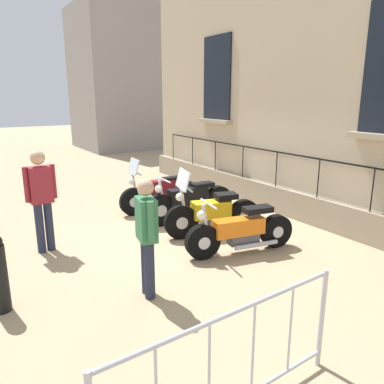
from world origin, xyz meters
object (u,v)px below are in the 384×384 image
(motorcycle_yellow, at_px, (212,214))
(motorcycle_orange, at_px, (240,232))
(motorcycle_maroon, at_px, (160,193))
(crowd_barrier, at_px, (232,362))
(pedestrian_walking, at_px, (147,232))
(pedestrian_standing, at_px, (41,195))
(motorcycle_black, at_px, (190,202))

(motorcycle_yellow, bearing_deg, motorcycle_orange, 84.76)
(motorcycle_maroon, height_order, crowd_barrier, motorcycle_maroon)
(motorcycle_orange, height_order, pedestrian_walking, pedestrian_walking)
(motorcycle_yellow, xyz_separation_m, pedestrian_walking, (2.07, 1.39, 0.48))
(motorcycle_maroon, distance_m, pedestrian_standing, 3.04)
(crowd_barrier, height_order, pedestrian_standing, pedestrian_standing)
(motorcycle_maroon, bearing_deg, pedestrian_standing, 19.76)
(motorcycle_black, distance_m, pedestrian_walking, 3.27)
(motorcycle_yellow, distance_m, pedestrian_walking, 2.54)
(motorcycle_black, relative_size, crowd_barrier, 0.89)
(motorcycle_maroon, height_order, pedestrian_walking, pedestrian_walking)
(motorcycle_yellow, xyz_separation_m, crowd_barrier, (2.42, 3.62, 0.13))
(motorcycle_yellow, distance_m, crowd_barrier, 4.35)
(motorcycle_yellow, bearing_deg, motorcycle_maroon, -87.38)
(motorcycle_maroon, height_order, motorcycle_yellow, motorcycle_yellow)
(motorcycle_orange, relative_size, pedestrian_walking, 1.24)
(pedestrian_standing, xyz_separation_m, pedestrian_walking, (-0.83, 2.34, -0.10))
(pedestrian_standing, bearing_deg, motorcycle_yellow, 161.94)
(motorcycle_maroon, xyz_separation_m, pedestrian_standing, (2.81, 1.01, 0.58))
(motorcycle_yellow, distance_m, motorcycle_orange, 0.96)
(crowd_barrier, relative_size, pedestrian_walking, 1.47)
(crowd_barrier, height_order, pedestrian_walking, pedestrian_walking)
(pedestrian_standing, bearing_deg, motorcycle_orange, 145.90)
(pedestrian_standing, bearing_deg, crowd_barrier, 96.07)
(motorcycle_maroon, distance_m, pedestrian_walking, 3.92)
(motorcycle_maroon, height_order, motorcycle_black, motorcycle_maroon)
(motorcycle_orange, bearing_deg, crowd_barrier, 48.80)
(motorcycle_orange, distance_m, crowd_barrier, 3.54)
(motorcycle_black, distance_m, crowd_barrier, 5.26)
(motorcycle_yellow, relative_size, pedestrian_standing, 1.09)
(motorcycle_orange, bearing_deg, motorcycle_maroon, -89.97)
(motorcycle_maroon, relative_size, pedestrian_standing, 1.15)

